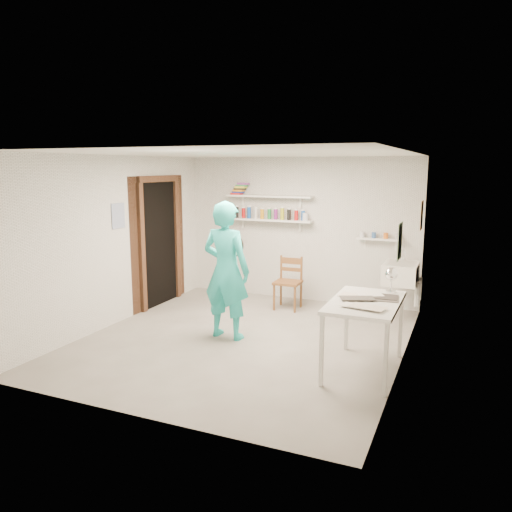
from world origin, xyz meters
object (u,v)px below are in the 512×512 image
at_px(wall_clock, 232,245).
at_px(desk_lamp, 392,274).
at_px(wooden_chair, 288,282).
at_px(work_table, 364,336).
at_px(belfast_sink, 401,273).
at_px(man, 226,270).

distance_m(wall_clock, desk_lamp, 2.12).
distance_m(wooden_chair, work_table, 2.55).
relative_size(wooden_chair, work_table, 0.72).
height_order(work_table, desk_lamp, desk_lamp).
xyz_separation_m(belfast_sink, man, (-2.00, -1.70, 0.21)).
height_order(man, desk_lamp, man).
xyz_separation_m(belfast_sink, work_table, (-0.11, -2.11, -0.30)).
bearing_deg(wall_clock, work_table, -13.89).
bearing_deg(desk_lamp, wooden_chair, 140.02).
xyz_separation_m(wall_clock, wooden_chair, (0.31, 1.36, -0.78)).
distance_m(belfast_sink, wooden_chair, 1.73).
bearing_deg(man, wall_clock, -81.35).
bearing_deg(man, belfast_sink, -135.36).
relative_size(man, desk_lamp, 12.02).
distance_m(man, wall_clock, 0.37).
distance_m(work_table, desk_lamp, 0.81).
relative_size(belfast_sink, man, 0.33).
distance_m(wall_clock, work_table, 2.17).
bearing_deg(belfast_sink, desk_lamp, -86.86).
bearing_deg(wall_clock, wooden_chair, 81.34).
relative_size(wall_clock, desk_lamp, 2.16).
bearing_deg(desk_lamp, belfast_sink, 93.14).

